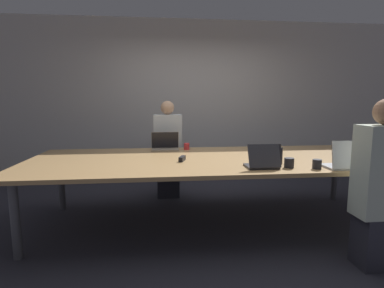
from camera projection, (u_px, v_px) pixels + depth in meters
name	position (u px, v px, depth m)	size (l,w,h in m)	color
ground_plane	(212.00, 222.00, 3.51)	(24.00, 24.00, 0.00)	#2D2D38
curtain_wall	(193.00, 101.00, 5.32)	(12.00, 0.06, 2.80)	#BCB7B2
conference_table	(213.00, 162.00, 3.41)	(4.12, 1.61, 0.77)	tan
laptop_near_midright	(263.00, 161.00, 2.88)	(0.31, 0.24, 0.23)	#333338
cup_near_midright	(289.00, 163.00, 2.91)	(0.09, 0.09, 0.09)	#232328
bottle_near_midright	(279.00, 155.00, 3.07)	(0.07, 0.07, 0.21)	black
laptop_near_right	(344.00, 161.00, 2.85)	(0.31, 0.27, 0.28)	#B7B7BC
person_near_right	(380.00, 188.00, 2.49)	(0.40, 0.24, 1.43)	#2D2D38
cup_near_right	(317.00, 164.00, 2.86)	(0.08, 0.08, 0.09)	#232328
laptop_far_midleft	(165.00, 145.00, 3.96)	(0.36, 0.23, 0.24)	gray
person_far_midleft	(168.00, 151.00, 4.37)	(0.40, 0.24, 1.41)	#2D2D38
cup_far_midleft	(187.00, 146.00, 3.99)	(0.07, 0.07, 0.09)	red
stapler	(182.00, 159.00, 3.23)	(0.09, 0.16, 0.05)	black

